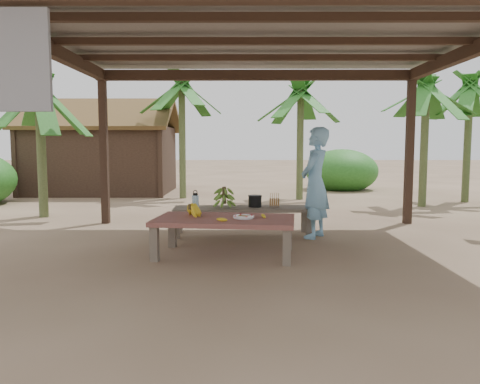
{
  "coord_description": "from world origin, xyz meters",
  "views": [
    {
      "loc": [
        -0.27,
        -6.29,
        1.44
      ],
      "look_at": [
        -0.3,
        0.12,
        0.8
      ],
      "focal_mm": 35.0,
      "sensor_mm": 36.0,
      "label": 1
    }
  ],
  "objects_px": {
    "ripe_banana_bunch": "(190,209)",
    "water_flask": "(195,204)",
    "work_table": "(225,223)",
    "cooking_pot": "(255,201)",
    "bench": "(243,211)",
    "woman": "(315,183)",
    "plate": "(244,217)"
  },
  "relations": [
    {
      "from": "bench",
      "to": "cooking_pot",
      "type": "height_order",
      "value": "cooking_pot"
    },
    {
      "from": "water_flask",
      "to": "woman",
      "type": "height_order",
      "value": "woman"
    },
    {
      "from": "plate",
      "to": "woman",
      "type": "height_order",
      "value": "woman"
    },
    {
      "from": "work_table",
      "to": "cooking_pot",
      "type": "height_order",
      "value": "cooking_pot"
    },
    {
      "from": "ripe_banana_bunch",
      "to": "water_flask",
      "type": "xyz_separation_m",
      "value": [
        0.06,
        0.16,
        0.05
      ]
    },
    {
      "from": "cooking_pot",
      "to": "work_table",
      "type": "bearing_deg",
      "value": -106.56
    },
    {
      "from": "cooking_pot",
      "to": "woman",
      "type": "distance_m",
      "value": 1.02
    },
    {
      "from": "ripe_banana_bunch",
      "to": "bench",
      "type": "bearing_deg",
      "value": 60.98
    },
    {
      "from": "work_table",
      "to": "water_flask",
      "type": "distance_m",
      "value": 0.55
    },
    {
      "from": "ripe_banana_bunch",
      "to": "plate",
      "type": "relative_size",
      "value": 1.09
    },
    {
      "from": "woman",
      "to": "ripe_banana_bunch",
      "type": "bearing_deg",
      "value": -31.4
    },
    {
      "from": "cooking_pot",
      "to": "woman",
      "type": "height_order",
      "value": "woman"
    },
    {
      "from": "work_table",
      "to": "woman",
      "type": "xyz_separation_m",
      "value": [
        1.36,
        1.2,
        0.43
      ]
    },
    {
      "from": "woman",
      "to": "work_table",
      "type": "bearing_deg",
      "value": -20.17
    },
    {
      "from": "bench",
      "to": "plate",
      "type": "relative_size",
      "value": 8.14
    },
    {
      "from": "bench",
      "to": "woman",
      "type": "height_order",
      "value": "woman"
    },
    {
      "from": "woman",
      "to": "bench",
      "type": "bearing_deg",
      "value": -72.14
    },
    {
      "from": "plate",
      "to": "woman",
      "type": "relative_size",
      "value": 0.16
    },
    {
      "from": "work_table",
      "to": "ripe_banana_bunch",
      "type": "bearing_deg",
      "value": 170.96
    },
    {
      "from": "ripe_banana_bunch",
      "to": "water_flask",
      "type": "bearing_deg",
      "value": 68.76
    },
    {
      "from": "ripe_banana_bunch",
      "to": "water_flask",
      "type": "distance_m",
      "value": 0.18
    },
    {
      "from": "water_flask",
      "to": "cooking_pot",
      "type": "xyz_separation_m",
      "value": [
        0.85,
        1.17,
        -0.1
      ]
    },
    {
      "from": "plate",
      "to": "cooking_pot",
      "type": "bearing_deg",
      "value": 82.81
    },
    {
      "from": "bench",
      "to": "cooking_pot",
      "type": "distance_m",
      "value": 0.25
    },
    {
      "from": "bench",
      "to": "ripe_banana_bunch",
      "type": "bearing_deg",
      "value": -121.05
    },
    {
      "from": "work_table",
      "to": "cooking_pot",
      "type": "relative_size",
      "value": 8.98
    },
    {
      "from": "ripe_banana_bunch",
      "to": "plate",
      "type": "bearing_deg",
      "value": -14.11
    },
    {
      "from": "ripe_banana_bunch",
      "to": "woman",
      "type": "distance_m",
      "value": 2.14
    },
    {
      "from": "bench",
      "to": "ripe_banana_bunch",
      "type": "xyz_separation_m",
      "value": [
        -0.71,
        -1.28,
        0.2
      ]
    },
    {
      "from": "plate",
      "to": "woman",
      "type": "distance_m",
      "value": 1.71
    },
    {
      "from": "ripe_banana_bunch",
      "to": "water_flask",
      "type": "relative_size",
      "value": 0.88
    },
    {
      "from": "work_table",
      "to": "bench",
      "type": "relative_size",
      "value": 0.86
    }
  ]
}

